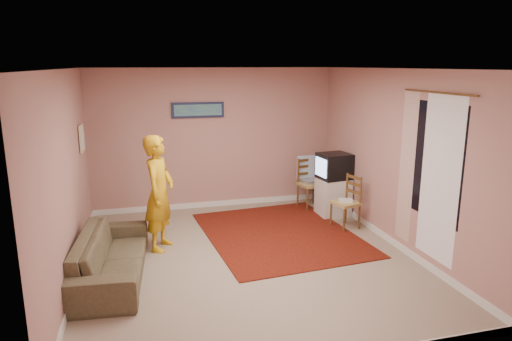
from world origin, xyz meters
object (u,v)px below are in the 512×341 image
object	(u,v)px
tv_cabinet	(333,197)
crt_tv	(334,166)
sofa	(111,256)
person	(159,193)
chair_b	(346,197)
chair_a	(311,178)

from	to	relation	value
tv_cabinet	crt_tv	size ratio (longest dim) A/B	1.17
sofa	person	size ratio (longest dim) A/B	1.18
tv_cabinet	crt_tv	xyz separation A→B (m)	(-0.01, -0.00, 0.56)
crt_tv	person	xyz separation A→B (m)	(-3.07, -0.77, -0.06)
chair_b	person	size ratio (longest dim) A/B	0.28
crt_tv	person	distance (m)	3.17
tv_cabinet	person	world-z (taller)	person
tv_cabinet	chair_b	size ratio (longest dim) A/B	1.41
chair_b	sofa	world-z (taller)	chair_b
sofa	chair_b	bearing A→B (deg)	-70.92
chair_b	chair_a	bearing A→B (deg)	172.23
chair_a	chair_b	distance (m)	1.20
person	chair_a	bearing A→B (deg)	-41.83
tv_cabinet	person	size ratio (longest dim) A/B	0.40
crt_tv	chair_a	size ratio (longest dim) A/B	1.15
chair_a	person	distance (m)	3.15
chair_a	chair_b	world-z (taller)	chair_a
crt_tv	person	bearing A→B (deg)	-172.22
person	chair_b	bearing A→B (deg)	-64.25
chair_a	tv_cabinet	bearing A→B (deg)	-78.47
chair_a	sofa	world-z (taller)	chair_a
sofa	tv_cabinet	bearing A→B (deg)	-62.02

